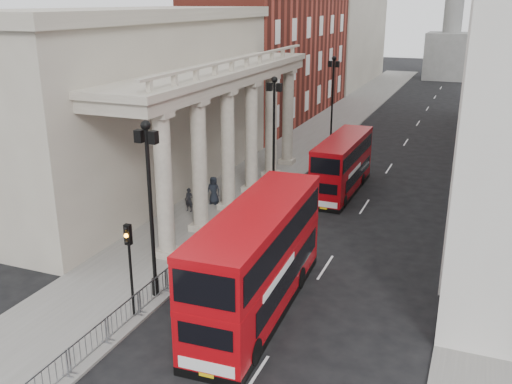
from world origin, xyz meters
TOP-DOWN VIEW (x-y plane):
  - ground at (0.00, 0.00)m, footprint 260.00×260.00m
  - sidewalk_west at (-3.00, 30.00)m, footprint 6.00×140.00m
  - sidewalk_east at (13.50, 30.00)m, footprint 3.00×140.00m
  - kerb at (-0.05, 30.00)m, footprint 0.20×140.00m
  - portico_building at (-10.50, 18.00)m, footprint 9.00×28.00m
  - brick_building at (-10.50, 48.00)m, footprint 9.00×32.00m
  - west_building_far at (-10.50, 80.00)m, footprint 9.00×30.00m
  - lamp_post_south at (-0.60, 4.00)m, footprint 1.05×0.44m
  - lamp_post_mid at (-0.60, 20.00)m, footprint 1.05×0.44m
  - lamp_post_north at (-0.60, 36.00)m, footprint 1.05×0.44m
  - traffic_light at (-0.50, 1.98)m, footprint 0.28×0.33m
  - crowd_barriers at (-0.35, 2.23)m, footprint 0.50×18.75m
  - bus_near at (4.29, 4.70)m, footprint 3.15×11.35m
  - bus_far at (3.76, 22.55)m, footprint 2.38×9.37m
  - pedestrian_a at (-4.46, 14.51)m, footprint 0.60×0.42m
  - pedestrian_b at (-5.17, 17.75)m, footprint 0.92×0.85m
  - pedestrian_c at (-3.61, 16.45)m, footprint 0.96×0.65m

SIDE VIEW (x-z plane):
  - ground at x=0.00m, z-range 0.00..0.00m
  - sidewalk_west at x=-3.00m, z-range 0.00..0.12m
  - sidewalk_east at x=13.50m, z-range 0.00..0.12m
  - kerb at x=-0.05m, z-range 0.00..0.14m
  - crowd_barriers at x=-0.35m, z-range 0.12..1.22m
  - pedestrian_b at x=-5.17m, z-range 0.12..1.65m
  - pedestrian_a at x=-4.46m, z-range 0.12..1.69m
  - pedestrian_c at x=-3.61m, z-range 0.12..2.03m
  - bus_far at x=3.76m, z-range 0.09..4.12m
  - bus_near at x=4.29m, z-range 0.11..4.97m
  - traffic_light at x=-0.50m, z-range 0.96..5.26m
  - lamp_post_south at x=-0.60m, z-range 0.75..9.07m
  - lamp_post_mid at x=-0.60m, z-range 0.75..9.07m
  - lamp_post_north at x=-0.60m, z-range 0.75..9.07m
  - portico_building at x=-10.50m, z-range 0.00..12.00m
  - west_building_far at x=-10.50m, z-range 0.00..20.00m
  - brick_building at x=-10.50m, z-range 0.00..22.00m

